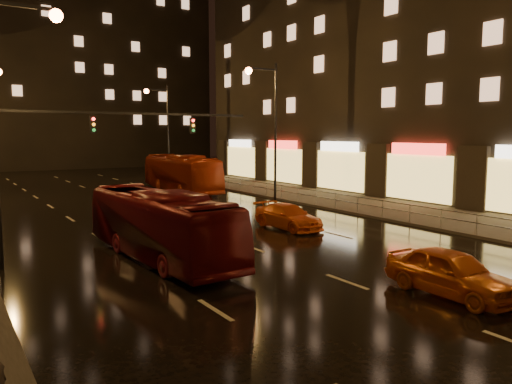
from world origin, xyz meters
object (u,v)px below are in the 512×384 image
(taxi_far, at_px, (288,216))
(bus_curb, at_px, (181,174))
(taxi_near, at_px, (451,272))
(bus_red, at_px, (160,225))

(taxi_far, bearing_deg, bus_curb, 80.77)
(taxi_near, bearing_deg, taxi_far, 80.07)
(bus_curb, bearing_deg, taxi_near, -95.61)
(bus_red, relative_size, taxi_near, 2.31)
(taxi_near, bearing_deg, bus_curb, 82.99)
(bus_curb, xyz_separation_m, taxi_far, (-2.00, -18.03, -0.96))
(bus_curb, distance_m, taxi_near, 29.89)
(bus_curb, height_order, taxi_near, bus_curb)
(taxi_far, bearing_deg, taxi_near, -104.04)
(bus_curb, height_order, taxi_far, bus_curb)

